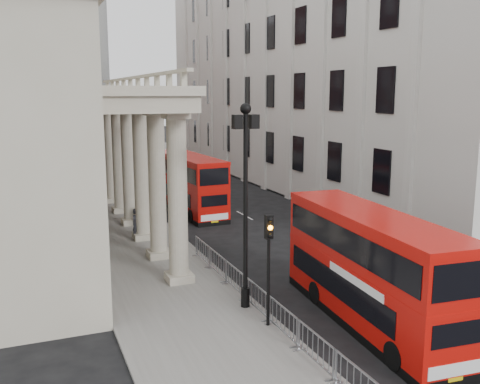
{
  "coord_description": "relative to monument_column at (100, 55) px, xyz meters",
  "views": [
    {
      "loc": [
        -8.64,
        -15.28,
        8.8
      ],
      "look_at": [
        2.66,
        12.62,
        3.24
      ],
      "focal_mm": 40.0,
      "sensor_mm": 36.0,
      "label": 1
    }
  ],
  "objects": [
    {
      "name": "pedestrian_b",
      "position": [
        -11.01,
        -72.15,
        -14.97
      ],
      "size": [
        1.07,
        0.98,
        1.78
      ],
      "primitive_type": "imported",
      "rotation": [
        0.0,
        0.0,
        3.59
      ],
      "color": "black",
      "rests_on": "sidewalk_west"
    },
    {
      "name": "pedestrian_c",
      "position": [
        -7.87,
        -73.32,
        -15.07
      ],
      "size": [
        0.92,
        0.8,
        1.59
      ],
      "primitive_type": "imported",
      "rotation": [
        0.0,
        0.0,
        5.81
      ],
      "color": "black",
      "rests_on": "sidewalk_west"
    },
    {
      "name": "brick_building",
      "position": [
        -16.5,
        -44.0,
        -4.98
      ],
      "size": [
        9.0,
        32.0,
        22.0
      ],
      "primitive_type": "cube",
      "color": "maroon",
      "rests_on": "ground"
    },
    {
      "name": "lamp_post_mid",
      "position": [
        -6.6,
        -72.0,
        -11.07
      ],
      "size": [
        1.05,
        0.44,
        8.32
      ],
      "color": "black",
      "rests_on": "sidewalk_west"
    },
    {
      "name": "bus_near",
      "position": [
        -2.65,
        -90.98,
        -13.71
      ],
      "size": [
        3.21,
        10.24,
        4.35
      ],
      "rotation": [
        0.0,
        0.0,
        -0.08
      ],
      "color": "red",
      "rests_on": "ground"
    },
    {
      "name": "sidewalk_west",
      "position": [
        -9.0,
        -62.0,
        -15.92
      ],
      "size": [
        6.0,
        140.0,
        0.12
      ],
      "primitive_type": "cube",
      "color": "slate",
      "rests_on": "ground"
    },
    {
      "name": "ground",
      "position": [
        -6.0,
        -92.0,
        -15.98
      ],
      "size": [
        260.0,
        260.0,
        0.0
      ],
      "primitive_type": "plane",
      "color": "black",
      "rests_on": "ground"
    },
    {
      "name": "monument_column",
      "position": [
        0.0,
        0.0,
        0.0
      ],
      "size": [
        8.0,
        8.0,
        54.2
      ],
      "color": "#60605E",
      "rests_on": "ground"
    },
    {
      "name": "traffic_light",
      "position": [
        -6.5,
        -90.02,
        -12.88
      ],
      "size": [
        0.28,
        0.33,
        4.3
      ],
      "color": "black",
      "rests_on": "sidewalk_west"
    },
    {
      "name": "lamp_post_south",
      "position": [
        -6.6,
        -88.0,
        -11.07
      ],
      "size": [
        1.05,
        0.44,
        8.32
      ],
      "color": "black",
      "rests_on": "sidewalk_west"
    },
    {
      "name": "lamp_post_north",
      "position": [
        -6.6,
        -56.0,
        -11.07
      ],
      "size": [
        1.05,
        0.44,
        8.32
      ],
      "color": "black",
      "rests_on": "sidewalk_west"
    },
    {
      "name": "sidewalk_east",
      "position": [
        7.5,
        -62.0,
        -15.92
      ],
      "size": [
        3.0,
        140.0,
        0.12
      ],
      "primitive_type": "cube",
      "color": "slate",
      "rests_on": "ground"
    },
    {
      "name": "west_building_far",
      "position": [
        -16.5,
        -12.0,
        -5.98
      ],
      "size": [
        9.0,
        30.0,
        20.0
      ],
      "primitive_type": "cube",
      "color": "#A39D89",
      "rests_on": "ground"
    },
    {
      "name": "crowd_barriers",
      "position": [
        -6.35,
        -89.78,
        -15.31
      ],
      "size": [
        0.5,
        18.75,
        1.1
      ],
      "color": "gray",
      "rests_on": "sidewalk_west"
    },
    {
      "name": "east_building",
      "position": [
        10.0,
        -60.0,
        -3.48
      ],
      "size": [
        8.0,
        55.0,
        25.0
      ],
      "primitive_type": "cube",
      "color": "beige",
      "rests_on": "ground"
    },
    {
      "name": "kerb",
      "position": [
        -6.05,
        -62.0,
        -15.91
      ],
      "size": [
        0.2,
        140.0,
        0.14
      ],
      "primitive_type": "cube",
      "color": "slate",
      "rests_on": "ground"
    },
    {
      "name": "bus_far",
      "position": [
        -3.37,
        -69.26,
        -13.74
      ],
      "size": [
        2.95,
        10.04,
        4.28
      ],
      "rotation": [
        0.0,
        0.0,
        0.06
      ],
      "color": "#B40D08",
      "rests_on": "ground"
    },
    {
      "name": "pedestrian_a",
      "position": [
        -8.68,
        -75.98,
        -14.92
      ],
      "size": [
        0.82,
        0.75,
        1.89
      ],
      "primitive_type": "imported",
      "rotation": [
        0.0,
        0.0,
        0.55
      ],
      "color": "black",
      "rests_on": "sidewalk_west"
    }
  ]
}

